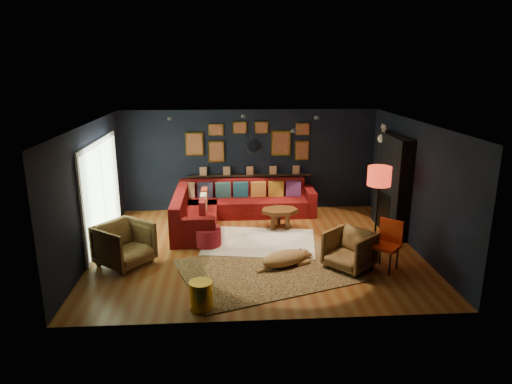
{
  "coord_description": "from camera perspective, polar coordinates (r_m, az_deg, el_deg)",
  "views": [
    {
      "loc": [
        -0.59,
        -8.78,
        3.69
      ],
      "look_at": [
        0.0,
        0.3,
        1.14
      ],
      "focal_mm": 32.0,
      "sensor_mm": 36.0,
      "label": 1
    }
  ],
  "objects": [
    {
      "name": "armchair_left",
      "position": [
        8.99,
        -16.15,
        -6.09
      ],
      "size": [
        1.19,
        1.2,
        0.91
      ],
      "primitive_type": "imported",
      "rotation": [
        0.0,
        0.0,
        0.91
      ],
      "color": "#AC7940",
      "rests_on": "ground"
    },
    {
      "name": "sunburst_mirror",
      "position": [
        11.69,
        -0.3,
        5.87
      ],
      "size": [
        0.47,
        0.16,
        0.47
      ],
      "color": "silver",
      "rests_on": "room_walls"
    },
    {
      "name": "deer_head",
      "position": [
        10.97,
        16.29,
        6.45
      ],
      "size": [
        0.5,
        0.28,
        0.45
      ],
      "color": "white",
      "rests_on": "fireplace"
    },
    {
      "name": "room_walls",
      "position": [
        9.05,
        0.1,
        2.26
      ],
      "size": [
        6.5,
        6.5,
        6.5
      ],
      "color": "black",
      "rests_on": "ground"
    },
    {
      "name": "orange_chair",
      "position": [
        8.8,
        16.18,
        -5.87
      ],
      "size": [
        0.63,
        0.63,
        0.94
      ],
      "rotation": [
        0.0,
        0.0,
        -0.74
      ],
      "color": "black",
      "rests_on": "ground"
    },
    {
      "name": "floor",
      "position": [
        9.54,
        0.1,
        -7.08
      ],
      "size": [
        6.5,
        6.5,
        0.0
      ],
      "primitive_type": "plane",
      "color": "brown",
      "rests_on": "ground"
    },
    {
      "name": "ledge",
      "position": [
        11.81,
        -0.77,
        2.1
      ],
      "size": [
        3.2,
        0.12,
        0.04
      ],
      "primitive_type": "cube",
      "color": "black",
      "rests_on": "room_walls"
    },
    {
      "name": "gold_stool",
      "position": [
        7.32,
        -6.87,
        -12.7
      ],
      "size": [
        0.37,
        0.37,
        0.46
      ],
      "primitive_type": "cylinder",
      "color": "gold",
      "rests_on": "ground"
    },
    {
      "name": "floor_lamp",
      "position": [
        9.52,
        15.14,
        1.51
      ],
      "size": [
        0.47,
        0.47,
        1.72
      ],
      "color": "black",
      "rests_on": "ground"
    },
    {
      "name": "shag_rug",
      "position": [
        9.84,
        0.49,
        -6.26
      ],
      "size": [
        2.55,
        2.03,
        0.03
      ],
      "primitive_type": "cube",
      "rotation": [
        0.0,
        0.0,
        -0.16
      ],
      "color": "white",
      "rests_on": "ground"
    },
    {
      "name": "sectional",
      "position": [
        11.11,
        -3.69,
        -2.01
      ],
      "size": [
        3.41,
        2.69,
        0.86
      ],
      "color": "maroon",
      "rests_on": "ground"
    },
    {
      "name": "ceiling_spots",
      "position": [
        9.66,
        -0.22,
        8.95
      ],
      "size": [
        3.3,
        2.5,
        0.06
      ],
      "color": "black",
      "rests_on": "room_walls"
    },
    {
      "name": "pouf",
      "position": [
        9.64,
        -6.05,
        -5.56
      ],
      "size": [
        0.56,
        0.56,
        0.37
      ],
      "primitive_type": "cylinder",
      "color": "maroon",
      "rests_on": "shag_rug"
    },
    {
      "name": "sliding_door",
      "position": [
        10.08,
        -18.7,
        -0.07
      ],
      "size": [
        0.06,
        2.8,
        2.2
      ],
      "color": "white",
      "rests_on": "ground"
    },
    {
      "name": "leopard_rug",
      "position": [
        8.59,
        1.47,
        -9.72
      ],
      "size": [
        3.63,
        3.08,
        0.02
      ],
      "primitive_type": "cube",
      "rotation": [
        0.0,
        0.0,
        0.33
      ],
      "color": "#B08550",
      "rests_on": "ground"
    },
    {
      "name": "dog",
      "position": [
        8.67,
        3.58,
        -7.94
      ],
      "size": [
        1.44,
        1.12,
        0.41
      ],
      "primitive_type": null,
      "rotation": [
        0.0,
        0.0,
        0.44
      ],
      "color": "#A17B46",
      "rests_on": "leopard_rug"
    },
    {
      "name": "fireplace",
      "position": [
        10.7,
        16.53,
        0.56
      ],
      "size": [
        0.31,
        1.6,
        2.2
      ],
      "color": "black",
      "rests_on": "ground"
    },
    {
      "name": "gallery_wall",
      "position": [
        11.66,
        -0.86,
        6.38
      ],
      "size": [
        3.15,
        0.04,
        1.02
      ],
      "color": "gold",
      "rests_on": "room_walls"
    },
    {
      "name": "armchair_right",
      "position": [
        8.7,
        11.65,
        -6.9
      ],
      "size": [
        1.06,
        1.06,
        0.8
      ],
      "primitive_type": "imported",
      "rotation": [
        0.0,
        0.0,
        -0.84
      ],
      "color": "#AC7940",
      "rests_on": "ground"
    },
    {
      "name": "coffee_table",
      "position": [
        10.57,
        2.97,
        -2.6
      ],
      "size": [
        0.91,
        0.71,
        0.44
      ],
      "rotation": [
        0.0,
        0.0,
        0.06
      ],
      "color": "#553016",
      "rests_on": "shag_rug"
    }
  ]
}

